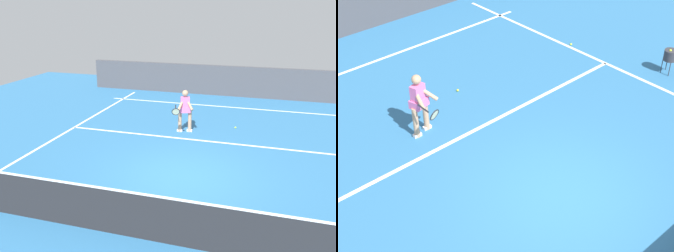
{
  "view_description": "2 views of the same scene",
  "coord_description": "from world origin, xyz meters",
  "views": [
    {
      "loc": [
        -2.24,
        8.57,
        4.42
      ],
      "look_at": [
        0.72,
        -1.13,
        1.04
      ],
      "focal_mm": 38.93,
      "sensor_mm": 36.0,
      "label": 1
    },
    {
      "loc": [
        5.85,
        4.72,
        7.08
      ],
      "look_at": [
        0.22,
        -1.48,
        1.06
      ],
      "focal_mm": 54.21,
      "sensor_mm": 36.0,
      "label": 2
    }
  ],
  "objects": [
    {
      "name": "court_back_wall",
      "position": [
        0.0,
        -9.73,
        0.76
      ],
      "size": [
        14.98,
        0.24,
        1.52
      ],
      "primitive_type": "cube",
      "color": "#47474C",
      "rests_on": "ground"
    },
    {
      "name": "court_net",
      "position": [
        0.0,
        2.83,
        0.52
      ],
      "size": [
        10.66,
        0.08,
        1.1
      ],
      "color": "#4C4C51",
      "rests_on": "ground"
    },
    {
      "name": "sideline_right_marking",
      "position": [
        4.99,
        0.0,
        0.0
      ],
      "size": [
        0.1,
        18.06,
        0.01
      ],
      "primitive_type": "cube",
      "color": "white",
      "rests_on": "ground"
    },
    {
      "name": "service_line_marking",
      "position": [
        0.0,
        -2.94,
        0.0
      ],
      "size": [
        9.98,
        0.1,
        0.01
      ],
      "primitive_type": "cube",
      "color": "white",
      "rests_on": "ground"
    },
    {
      "name": "ground_plane",
      "position": [
        0.0,
        0.0,
        0.0
      ],
      "size": [
        26.08,
        26.08,
        0.0
      ],
      "primitive_type": "plane",
      "color": "teal"
    },
    {
      "name": "tennis_ball_near",
      "position": [
        -0.88,
        -4.59,
        0.03
      ],
      "size": [
        0.07,
        0.07,
        0.07
      ],
      "primitive_type": "sphere",
      "color": "#D1E533",
      "rests_on": "ground"
    },
    {
      "name": "tennis_player",
      "position": [
        0.86,
        -3.67,
        0.85
      ],
      "size": [
        0.66,
        1.07,
        1.55
      ],
      "color": "tan",
      "rests_on": "ground"
    },
    {
      "name": "baseline_marking",
      "position": [
        0.0,
        -7.53,
        0.0
      ],
      "size": [
        10.98,
        0.1,
        0.01
      ],
      "primitive_type": "cube",
      "color": "white",
      "rests_on": "ground"
    }
  ]
}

